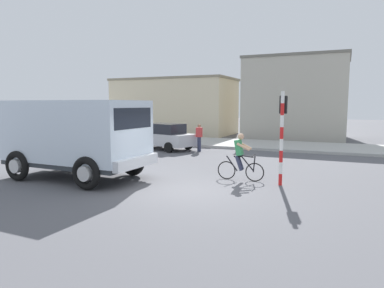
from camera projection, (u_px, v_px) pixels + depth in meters
ground_plane at (184, 190)px, 11.22m from camera, size 120.00×120.00×0.00m
sidewalk_far at (267, 145)px, 22.96m from camera, size 80.00×5.00×0.16m
truck_foreground at (76, 134)px, 12.82m from camera, size 5.47×2.93×2.90m
cyclist at (240, 157)px, 12.53m from camera, size 1.73×0.50×1.72m
traffic_light_pole at (282, 125)px, 11.71m from camera, size 0.24×0.43×3.20m
car_red_near at (164, 136)px, 21.23m from camera, size 4.31×2.73×1.60m
pedestrian_near_kerb at (199, 137)px, 20.34m from camera, size 0.34×0.22×1.62m
building_corner_left at (175, 106)px, 32.70m from camera, size 11.07×5.82×5.14m
building_mid_block at (296, 98)px, 28.14m from camera, size 7.88×5.99×6.51m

